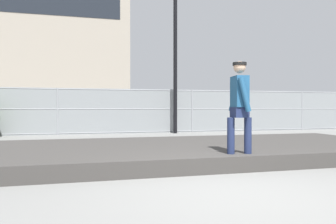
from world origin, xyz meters
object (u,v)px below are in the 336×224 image
at_px(parked_car_near, 62,112).
at_px(parked_car_far, 283,112).
at_px(skater, 239,106).
at_px(street_lamp, 175,23).
at_px(parked_car_mid, 182,112).
at_px(skateboard, 239,166).

distance_m(parked_car_near, parked_car_far, 12.05).
distance_m(skater, parked_car_far, 14.10).
xyz_separation_m(street_lamp, parked_car_mid, (1.44, 3.74, -3.74)).
relative_size(skater, parked_car_far, 0.40).
distance_m(skater, parked_car_mid, 12.01).
relative_size(skater, parked_car_mid, 0.41).
height_order(skater, parked_car_mid, skater).
relative_size(skater, street_lamp, 0.24).
xyz_separation_m(parked_car_near, parked_car_mid, (6.14, -0.03, 0.00)).
distance_m(street_lamp, parked_car_far, 8.86).
xyz_separation_m(skater, parked_car_far, (8.50, 11.25, -0.27)).
bearing_deg(parked_car_near, parked_car_mid, -0.29).
distance_m(skateboard, parked_car_near, 12.30).
height_order(street_lamp, parked_car_far, street_lamp).
bearing_deg(skater, parked_car_near, 106.75).
bearing_deg(skateboard, parked_car_near, 106.75).
distance_m(street_lamp, parked_car_near, 7.09).
bearing_deg(street_lamp, parked_car_near, 141.28).
height_order(parked_car_mid, parked_car_far, same).
xyz_separation_m(skateboard, parked_car_near, (-3.54, 11.75, 0.78)).
height_order(street_lamp, parked_car_mid, street_lamp).
bearing_deg(parked_car_far, parked_car_mid, 175.41).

